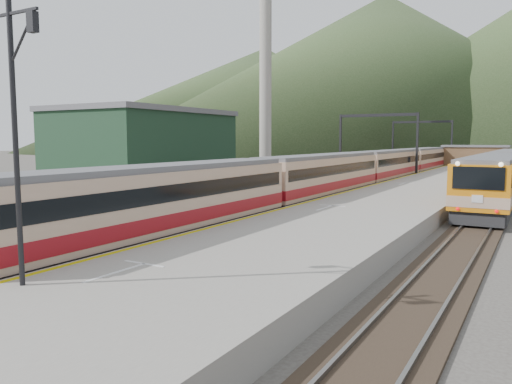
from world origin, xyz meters
The scene contains 16 objects.
track_main centered at (0.00, 40.00, 0.07)m, with size 2.60×200.00×0.23m.
track_far centered at (-5.00, 40.00, 0.07)m, with size 2.60×200.00×0.23m.
track_second centered at (11.50, 40.00, 0.07)m, with size 2.60×200.00×0.23m.
platform centered at (5.60, 38.00, 0.50)m, with size 8.00×100.00×1.00m, color gray.
gantry_near centered at (-2.85, 55.00, 5.59)m, with size 9.55×0.25×8.00m.
gantry_far centered at (-2.85, 80.00, 5.59)m, with size 9.55×0.25×8.00m.
warehouse centered at (-28.00, 42.00, 4.32)m, with size 14.50×20.50×8.60m.
smokestack centered at (-22.00, 62.00, 15.00)m, with size 1.80×1.80×30.00m, color #9E998E.
station_shed centered at (5.60, 78.00, 2.57)m, with size 9.40×4.40×3.10m.
hill_a centered at (-40.00, 190.00, 30.00)m, with size 180.00×180.00×60.00m, color #293E1B.
hill_d centered at (-120.00, 240.00, 27.50)m, with size 200.00×200.00×55.00m, color #293E1B.
main_train centered at (0.00, 40.40, 1.88)m, with size 2.71×74.26×3.30m.
second_train centered at (11.50, 45.58, 2.13)m, with size 3.11×42.38×3.80m.
signal_mast centered at (2.58, 3.86, 5.59)m, with size 2.20×0.19×7.58m.
short_signal_b centered at (-2.93, 27.12, 1.46)m, with size 0.23×0.17×2.27m.
short_signal_c centered at (-7.84, 17.28, 1.46)m, with size 0.23×0.18×2.27m.
Camera 1 is at (14.37, -4.23, 4.82)m, focal length 35.00 mm.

